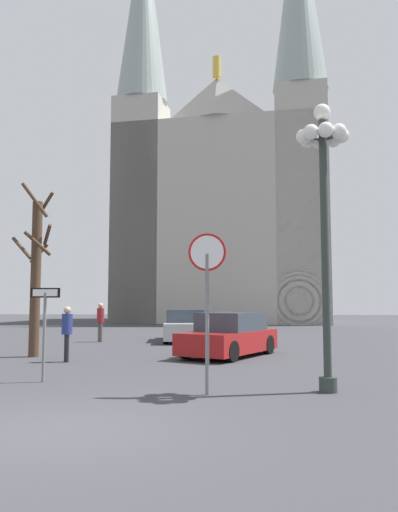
% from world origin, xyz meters
% --- Properties ---
extents(ground_plane, '(120.00, 120.00, 0.00)m').
position_xyz_m(ground_plane, '(0.00, 0.00, 0.00)').
color(ground_plane, '#38383D').
extents(cathedral, '(19.04, 14.90, 37.58)m').
position_xyz_m(cathedral, '(1.30, 37.10, 11.27)').
color(cathedral, '#ADA89E').
rests_on(cathedral, ground).
extents(stop_sign, '(0.76, 0.09, 3.17)m').
position_xyz_m(stop_sign, '(1.90, 2.81, 2.20)').
color(stop_sign, slate).
rests_on(stop_sign, ground).
extents(one_way_arrow_sign, '(0.67, 0.09, 2.12)m').
position_xyz_m(one_way_arrow_sign, '(-1.89, 4.07, 1.35)').
color(one_way_arrow_sign, slate).
rests_on(one_way_arrow_sign, ground).
extents(street_lamp, '(1.10, 1.10, 5.95)m').
position_xyz_m(street_lamp, '(4.30, 3.30, 4.16)').
color(street_lamp, '#2D3833').
rests_on(street_lamp, ground).
extents(bare_tree, '(1.42, 1.35, 5.70)m').
position_xyz_m(bare_tree, '(-4.19, 9.00, 2.79)').
color(bare_tree, '#473323').
rests_on(bare_tree, ground).
extents(parked_car_near_silver, '(2.32, 4.63, 1.44)m').
position_xyz_m(parked_car_near_silver, '(0.05, 15.86, 0.68)').
color(parked_car_near_silver, '#B7B7BC').
rests_on(parked_car_near_silver, ground).
extents(parked_car_far_red, '(3.39, 4.41, 1.44)m').
position_xyz_m(parked_car_far_red, '(2.21, 9.71, 0.67)').
color(parked_car_far_red, maroon).
rests_on(parked_car_far_red, ground).
extents(pedestrian_walking, '(0.32, 0.32, 1.66)m').
position_xyz_m(pedestrian_walking, '(-2.65, 7.74, 1.00)').
color(pedestrian_walking, black).
rests_on(pedestrian_walking, ground).
extents(pedestrian_standing, '(0.32, 0.32, 1.73)m').
position_xyz_m(pedestrian_standing, '(-3.68, 15.07, 1.05)').
color(pedestrian_standing, '#594C47').
rests_on(pedestrian_standing, ground).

